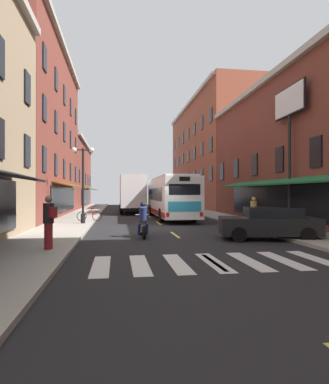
{
  "coord_description": "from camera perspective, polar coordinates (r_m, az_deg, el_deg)",
  "views": [
    {
      "loc": [
        -2.86,
        -19.42,
        2.05
      ],
      "look_at": [
        0.51,
        3.55,
        2.15
      ],
      "focal_mm": 30.6,
      "sensor_mm": 36.0,
      "label": 1
    }
  ],
  "objects": [
    {
      "name": "ground_plane",
      "position": [
        19.74,
        0.04,
        -6.35
      ],
      "size": [
        34.8,
        80.0,
        0.1
      ],
      "primitive_type": "cube",
      "color": "black"
    },
    {
      "name": "lane_centre_dashes",
      "position": [
        19.49,
        0.15,
        -6.27
      ],
      "size": [
        0.14,
        73.9,
        0.01
      ],
      "color": "#DBCC4C",
      "rests_on": "ground"
    },
    {
      "name": "crosswalk_near",
      "position": [
        10.05,
        8.57,
        -12.0
      ],
      "size": [
        7.1,
        2.8,
        0.01
      ],
      "color": "silver",
      "rests_on": "ground"
    },
    {
      "name": "sidewalk_left",
      "position": [
        19.75,
        -17.24,
        -5.99
      ],
      "size": [
        3.0,
        80.0,
        0.14
      ],
      "primitive_type": "cube",
      "color": "#A39E93",
      "rests_on": "ground"
    },
    {
      "name": "sidewalk_right",
      "position": [
        21.39,
        15.95,
        -5.54
      ],
      "size": [
        3.0,
        80.0,
        0.14
      ],
      "primitive_type": "cube",
      "color": "#A39E93",
      "rests_on": "ground"
    },
    {
      "name": "billboard_sign",
      "position": [
        20.74,
        20.93,
        12.05
      ],
      "size": [
        0.4,
        3.25,
        8.12
      ],
      "color": "black",
      "rests_on": "sidewalk_right"
    },
    {
      "name": "transit_bus",
      "position": [
        26.45,
        1.06,
        -0.89
      ],
      "size": [
        2.68,
        11.26,
        3.34
      ],
      "color": "white",
      "rests_on": "ground"
    },
    {
      "name": "box_truck",
      "position": [
        33.78,
        -5.69,
        -0.33
      ],
      "size": [
        2.52,
        8.21,
        3.83
      ],
      "color": "black",
      "rests_on": "ground"
    },
    {
      "name": "sedan_near",
      "position": [
        44.4,
        -6.15,
        -1.97
      ],
      "size": [
        1.98,
        4.64,
        1.38
      ],
      "color": "navy",
      "rests_on": "ground"
    },
    {
      "name": "sedan_mid",
      "position": [
        15.27,
        17.78,
        -5.18
      ],
      "size": [
        4.51,
        2.65,
        1.44
      ],
      "color": "black",
      "rests_on": "ground"
    },
    {
      "name": "motorcycle_rider",
      "position": [
        15.34,
        -3.81,
        -5.26
      ],
      "size": [
        0.62,
        2.07,
        1.66
      ],
      "color": "black",
      "rests_on": "ground"
    },
    {
      "name": "bicycle_near",
      "position": [
        23.33,
        -12.95,
        -4.04
      ],
      "size": [
        1.71,
        0.48,
        0.91
      ],
      "color": "black",
      "rests_on": "sidewalk_left"
    },
    {
      "name": "pedestrian_near",
      "position": [
        11.9,
        -19.52,
        -4.73
      ],
      "size": [
        0.5,
        0.5,
        1.84
      ],
      "rotation": [
        0.0,
        0.0,
        0.77
      ],
      "color": "maroon",
      "rests_on": "sidewalk_left"
    },
    {
      "name": "pedestrian_mid",
      "position": [
        20.15,
        15.26,
        -3.18
      ],
      "size": [
        0.36,
        0.36,
        1.7
      ],
      "rotation": [
        0.0,
        0.0,
        1.7
      ],
      "color": "#4C4C51",
      "rests_on": "sidewalk_right"
    },
    {
      "name": "pedestrian_far",
      "position": [
        36.02,
        4.81,
        -1.76
      ],
      "size": [
        0.36,
        0.36,
        1.84
      ],
      "rotation": [
        0.0,
        0.0,
        4.24
      ],
      "color": "navy",
      "rests_on": "sidewalk_right"
    },
    {
      "name": "pedestrian_rear",
      "position": [
        22.99,
        15.47,
        -2.91
      ],
      "size": [
        0.36,
        0.36,
        1.64
      ],
      "rotation": [
        0.0,
        0.0,
        4.07
      ],
      "color": "#B29947",
      "rests_on": "sidewalk_right"
    },
    {
      "name": "street_lamp_twin",
      "position": [
        21.55,
        -14.02,
        1.86
      ],
      "size": [
        1.42,
        0.32,
        4.85
      ],
      "color": "black",
      "rests_on": "sidewalk_left"
    }
  ]
}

